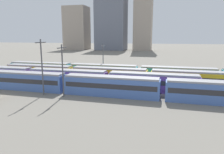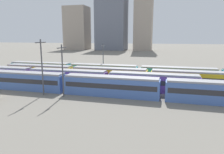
% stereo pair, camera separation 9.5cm
% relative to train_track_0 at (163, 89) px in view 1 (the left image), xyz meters
% --- Properties ---
extents(ground_plane, '(600.00, 600.00, 0.00)m').
position_rel_train_track_0_xyz_m(ground_plane, '(-27.18, 7.80, -1.90)').
color(ground_plane, slate).
extents(train_track_0, '(74.70, 3.06, 3.75)m').
position_rel_train_track_0_xyz_m(train_track_0, '(0.00, 0.00, 0.00)').
color(train_track_0, '#4C70BC').
rests_on(train_track_0, ground_plane).
extents(train_track_1, '(55.80, 3.06, 3.75)m').
position_rel_train_track_0_xyz_m(train_track_1, '(-21.00, 5.20, -0.00)').
color(train_track_1, '#6B429E').
rests_on(train_track_1, ground_plane).
extents(train_track_2, '(55.80, 3.06, 3.75)m').
position_rel_train_track_0_xyz_m(train_track_2, '(-12.76, 10.40, -0.00)').
color(train_track_2, yellow).
rests_on(train_track_2, ground_plane).
extents(train_track_3, '(93.60, 3.06, 3.75)m').
position_rel_train_track_0_xyz_m(train_track_3, '(3.07, 15.60, 0.00)').
color(train_track_3, teal).
rests_on(train_track_3, ground_plane).
extents(catenary_pole_0, '(0.24, 3.20, 10.53)m').
position_rel_train_track_0_xyz_m(catenary_pole_0, '(-21.97, -2.99, 3.92)').
color(catenary_pole_0, '#4C4C51').
rests_on(catenary_pole_0, ground_plane).
extents(catenary_pole_2, '(0.24, 3.20, 9.62)m').
position_rel_train_track_0_xyz_m(catenary_pole_2, '(-17.85, -2.82, 3.45)').
color(catenary_pole_2, '#4C4C51').
rests_on(catenary_pole_2, ground_plane).
extents(catenary_pole_3, '(0.24, 3.20, 9.09)m').
position_rel_train_track_0_xyz_m(catenary_pole_3, '(-16.87, 18.79, 3.18)').
color(catenary_pole_3, '#4C4C51').
rests_on(catenary_pole_3, ground_plane).
extents(distant_building_0, '(19.48, 16.56, 36.36)m').
position_rel_train_track_0_xyz_m(distant_building_0, '(-77.44, 136.35, 16.28)').
color(distant_building_0, '#A89989').
rests_on(distant_building_0, ground_plane).
extents(distant_building_1, '(24.00, 20.06, 44.69)m').
position_rel_train_track_0_xyz_m(distant_building_1, '(-46.20, 136.35, 20.44)').
color(distant_building_1, slate).
rests_on(distant_building_1, ground_plane).
extents(distant_building_2, '(14.08, 13.51, 54.84)m').
position_rel_train_track_0_xyz_m(distant_building_2, '(-19.99, 136.35, 25.52)').
color(distant_building_2, '#A89989').
rests_on(distant_building_2, ground_plane).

